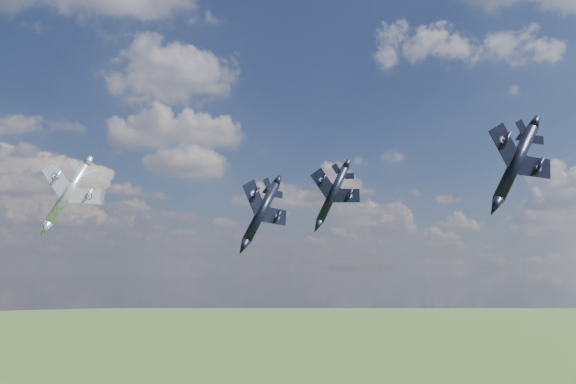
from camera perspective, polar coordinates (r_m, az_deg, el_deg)
name	(u,v)px	position (r m, az deg, el deg)	size (l,w,h in m)	color
jet_lead_navy	(261,212)	(87.87, -2.73, -2.05)	(10.88, 15.17, 3.14)	black
jet_right_navy	(516,163)	(78.86, 22.15, 2.77)	(11.38, 15.86, 3.28)	black
jet_high_navy	(333,194)	(108.89, 4.55, -0.23)	(11.57, 16.13, 3.34)	black
jet_left_silver	(68,193)	(93.24, -21.48, -0.14)	(10.34, 14.42, 2.98)	#A1A2AB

